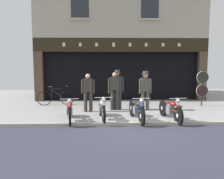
{
  "coord_description": "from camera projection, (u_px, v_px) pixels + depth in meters",
  "views": [
    {
      "loc": [
        -0.98,
        -8.11,
        2.22
      ],
      "look_at": [
        -0.59,
        2.62,
        0.91
      ],
      "focal_mm": 40.21,
      "sensor_mm": 36.0,
      "label": 1
    }
  ],
  "objects": [
    {
      "name": "ground",
      "position": [
        136.0,
        136.0,
        7.38
      ],
      "size": [
        21.12,
        22.0,
        0.18
      ],
      "color": "#9A9795"
    },
    {
      "name": "shop_facade",
      "position": [
        119.0,
        66.0,
        15.06
      ],
      "size": [
        9.42,
        4.42,
        6.75
      ],
      "color": "black",
      "rests_on": "ground"
    },
    {
      "name": "motorcycle_left",
      "position": [
        69.0,
        110.0,
        8.94
      ],
      "size": [
        0.62,
        1.95,
        0.91
      ],
      "rotation": [
        0.0,
        0.0,
        3.29
      ],
      "color": "black",
      "rests_on": "ground"
    },
    {
      "name": "motorcycle_center_left",
      "position": [
        102.0,
        108.0,
        9.14
      ],
      "size": [
        0.62,
        2.05,
        0.93
      ],
      "rotation": [
        0.0,
        0.0,
        3.23
      ],
      "color": "black",
      "rests_on": "ground"
    },
    {
      "name": "motorcycle_center",
      "position": [
        137.0,
        109.0,
        9.02
      ],
      "size": [
        0.62,
        2.08,
        0.93
      ],
      "rotation": [
        0.0,
        0.0,
        3.26
      ],
      "color": "black",
      "rests_on": "ground"
    },
    {
      "name": "motorcycle_center_right",
      "position": [
        170.0,
        109.0,
        9.06
      ],
      "size": [
        0.62,
        1.98,
        0.91
      ],
      "rotation": [
        0.0,
        0.0,
        3.29
      ],
      "color": "black",
      "rests_on": "ground"
    },
    {
      "name": "salesman_left",
      "position": [
        88.0,
        91.0,
        10.51
      ],
      "size": [
        0.56,
        0.25,
        1.6
      ],
      "rotation": [
        0.0,
        0.0,
        3.13
      ],
      "color": "#38332D",
      "rests_on": "ground"
    },
    {
      "name": "shopkeeper_center",
      "position": [
        115.0,
        89.0,
        10.86
      ],
      "size": [
        0.56,
        0.25,
        1.64
      ],
      "rotation": [
        0.0,
        0.0,
        3.17
      ],
      "color": "#38332D",
      "rests_on": "ground"
    },
    {
      "name": "salesman_right",
      "position": [
        145.0,
        88.0,
        10.79
      ],
      "size": [
        0.55,
        0.37,
        1.7
      ],
      "rotation": [
        0.0,
        0.0,
        3.3
      ],
      "color": "#47423D",
      "rests_on": "ground"
    },
    {
      "name": "assistant_far_right",
      "position": [
        117.0,
        88.0,
        10.95
      ],
      "size": [
        0.56,
        0.33,
        1.74
      ],
      "rotation": [
        0.0,
        0.0,
        3.08
      ],
      "color": "#2D2D33",
      "rests_on": "ground"
    },
    {
      "name": "tyre_sign_pole",
      "position": [
        202.0,
        84.0,
        11.82
      ],
      "size": [
        0.58,
        0.06,
        1.71
      ],
      "color": "#232328",
      "rests_on": "ground"
    },
    {
      "name": "advert_board_near",
      "position": [
        93.0,
        69.0,
        13.44
      ],
      "size": [
        0.77,
        0.03,
        1.03
      ],
      "color": "beige"
    },
    {
      "name": "advert_board_far",
      "position": [
        75.0,
        68.0,
        13.4
      ],
      "size": [
        0.77,
        0.03,
        0.92
      ],
      "color": "silver"
    },
    {
      "name": "leaning_bicycle",
      "position": [
        56.0,
        97.0,
        12.16
      ],
      "size": [
        1.76,
        0.52,
        0.94
      ],
      "rotation": [
        0.0,
        0.0,
        -1.39
      ],
      "color": "black",
      "rests_on": "ground"
    }
  ]
}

